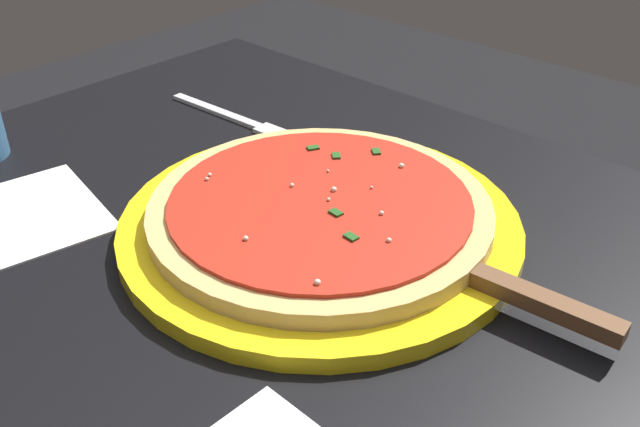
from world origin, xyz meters
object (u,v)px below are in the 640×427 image
object	(u,v)px
pizza_server	(491,283)
fork	(233,117)
pizza	(320,208)
napkin_loose_left	(33,213)
serving_plate	(320,225)

from	to	relation	value
pizza_server	fork	distance (m)	0.43
pizza	napkin_loose_left	bearing A→B (deg)	36.38
serving_plate	napkin_loose_left	distance (m)	0.28
pizza	pizza_server	bearing A→B (deg)	-175.01
pizza_server	serving_plate	bearing A→B (deg)	4.99
serving_plate	fork	bearing A→B (deg)	-24.07
serving_plate	napkin_loose_left	world-z (taller)	serving_plate
napkin_loose_left	fork	world-z (taller)	fork
pizza	fork	bearing A→B (deg)	-24.07
serving_plate	fork	distance (m)	0.27
pizza_server	napkin_loose_left	size ratio (longest dim) A/B	1.45
serving_plate	napkin_loose_left	bearing A→B (deg)	36.38
pizza_server	fork	world-z (taller)	pizza_server
serving_plate	fork	size ratio (longest dim) A/B	1.98
napkin_loose_left	pizza	bearing A→B (deg)	-143.62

